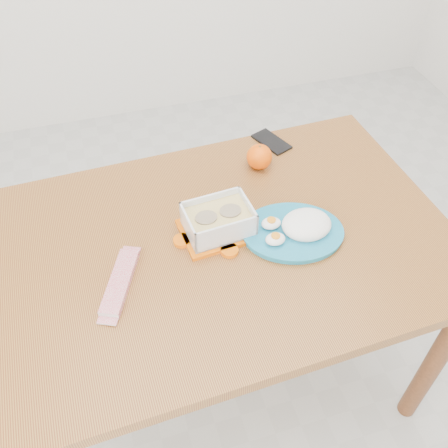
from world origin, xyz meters
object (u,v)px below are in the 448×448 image
object	(u,v)px
dining_table	(224,260)
rice_plate	(297,228)
food_container	(218,221)
smartphone	(271,142)
orange_fruit	(259,157)

from	to	relation	value
dining_table	rice_plate	xyz separation A→B (m)	(0.20, -0.04, 0.12)
food_container	smartphone	bearing A→B (deg)	45.19
dining_table	orange_fruit	world-z (taller)	orange_fruit
dining_table	orange_fruit	size ratio (longest dim) A/B	16.10
orange_fruit	rice_plate	world-z (taller)	orange_fruit
dining_table	smartphone	world-z (taller)	smartphone
food_container	orange_fruit	world-z (taller)	food_container
dining_table	orange_fruit	distance (m)	0.36
dining_table	smartphone	bearing A→B (deg)	50.91
food_container	orange_fruit	xyz separation A→B (m)	(0.20, 0.24, -0.00)
food_container	rice_plate	size ratio (longest dim) A/B	0.64
orange_fruit	smartphone	distance (m)	0.14
rice_plate	smartphone	bearing A→B (deg)	93.62
orange_fruit	rice_plate	size ratio (longest dim) A/B	0.24
orange_fruit	smartphone	xyz separation A→B (m)	(0.08, 0.11, -0.04)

